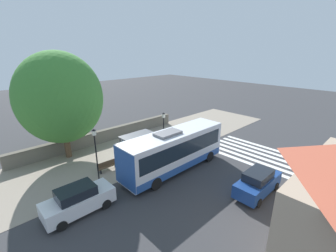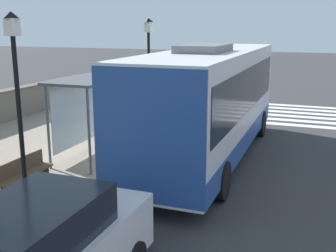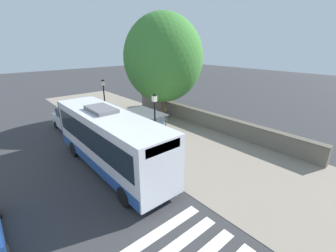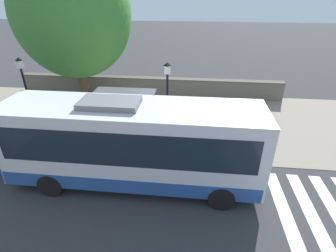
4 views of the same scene
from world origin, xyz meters
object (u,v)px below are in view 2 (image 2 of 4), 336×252
object	(u,v)px
pedestrian	(200,104)
bench	(24,173)
street_lamp_far	(18,103)
bus_shelter	(88,92)
street_lamp_near	(149,71)
bus	(209,101)

from	to	relation	value
pedestrian	bench	bearing A→B (deg)	-104.68
bench	street_lamp_far	size ratio (longest dim) A/B	0.41
pedestrian	bench	xyz separation A→B (m)	(-2.32, -8.84, -0.47)
bus_shelter	street_lamp_far	distance (m)	4.75
street_lamp_near	pedestrian	bearing A→B (deg)	73.29
bench	bus	bearing A→B (deg)	48.20
bus	street_lamp_near	xyz separation A→B (m)	(-2.59, 1.13, 0.75)
street_lamp_near	street_lamp_far	bearing A→B (deg)	-90.31
bus	pedestrian	size ratio (longest dim) A/B	6.22
bench	street_lamp_far	bearing A→B (deg)	-49.52
street_lamp_far	pedestrian	bearing A→B (deg)	84.24
bus	street_lamp_far	world-z (taller)	street_lamp_far
pedestrian	street_lamp_near	xyz separation A→B (m)	(-1.00, -3.35, 1.74)
bus	bench	distance (m)	6.03
bus_shelter	bench	bearing A→B (deg)	-93.25
bench	street_lamp_far	distance (m)	2.97
pedestrian	street_lamp_near	bearing A→B (deg)	-106.71
bus_shelter	bench	distance (m)	3.55
bus_shelter	street_lamp_near	xyz separation A→B (m)	(1.14, 2.39, 0.48)
bus	street_lamp_near	world-z (taller)	street_lamp_near
bench	bus_shelter	bearing A→B (deg)	86.75
bus_shelter	pedestrian	xyz separation A→B (m)	(2.14, 5.74, -1.25)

